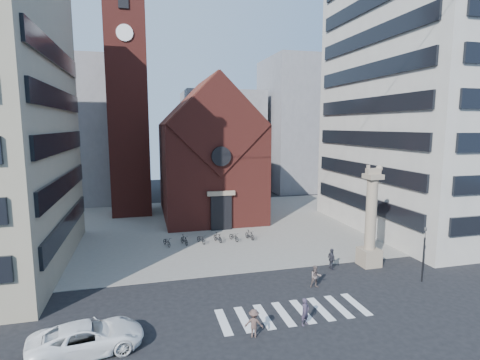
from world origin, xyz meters
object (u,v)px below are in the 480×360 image
lion_column (371,226)px  traffic_light (424,253)px  white_car (87,338)px  pedestrian_2 (332,259)px  pedestrian_0 (305,312)px  pedestrian_1 (316,277)px  scooter_0 (167,242)px

lion_column → traffic_light: lion_column is taller
lion_column → traffic_light: bearing=-63.5°
white_car → pedestrian_2: size_ratio=3.24×
pedestrian_0 → pedestrian_1: (2.96, 4.67, 0.01)m
white_car → pedestrian_0: size_ratio=3.47×
pedestrian_1 → scooter_0: pedestrian_1 is taller
lion_column → scooter_0: 19.21m
pedestrian_2 → white_car: bearing=109.2°
pedestrian_1 → traffic_light: bearing=0.9°
pedestrian_2 → scooter_0: (-12.87, 9.53, -0.40)m
pedestrian_0 → scooter_0: pedestrian_0 is taller
lion_column → pedestrian_1: size_ratio=5.18×
traffic_light → pedestrian_0: size_ratio=2.58×
lion_column → pedestrian_0: bearing=-141.0°
traffic_light → pedestrian_1: size_ratio=2.57×
pedestrian_0 → pedestrian_2: pedestrian_2 is taller
traffic_light → white_car: size_ratio=0.74×
traffic_light → white_car: 23.84m
white_car → scooter_0: size_ratio=3.47×
lion_column → white_car: size_ratio=1.50×
traffic_light → pedestrian_2: 6.96m
lion_column → pedestrian_2: 4.37m
lion_column → pedestrian_1: 7.47m
pedestrian_1 → lion_column: bearing=32.9°
scooter_0 → traffic_light: bearing=-55.9°
lion_column → white_car: lion_column is taller
pedestrian_1 → pedestrian_2: size_ratio=0.94×
traffic_light → pedestrian_1: 8.56m
white_car → scooter_0: white_car is taller
lion_column → pedestrian_1: (-6.37, -2.89, -2.62)m
traffic_light → lion_column: bearing=116.5°
traffic_light → white_car: (-23.58, -3.18, -1.49)m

